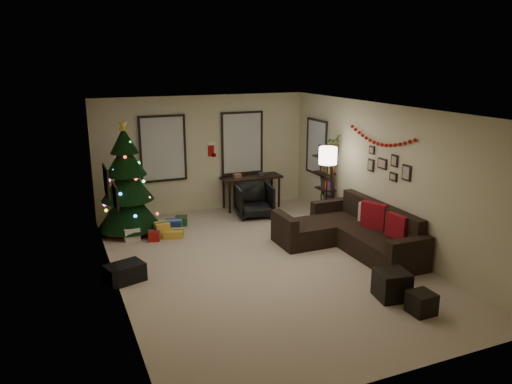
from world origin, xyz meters
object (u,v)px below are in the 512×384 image
desk_chair (254,200)px  desk (251,180)px  christmas_tree (127,186)px  sofa (351,234)px  bookshelf (326,184)px

desk_chair → desk: bearing=81.5°
christmas_tree → sofa: christmas_tree is taller
christmas_tree → desk: (3.00, 0.64, -0.30)m
bookshelf → sofa: bearing=-104.7°
christmas_tree → desk: size_ratio=1.65×
christmas_tree → desk: christmas_tree is taller
christmas_tree → sofa: (3.76, -2.52, -0.71)m
desk → bookshelf: size_ratio=0.87×
desk → desk_chair: bearing=-107.6°
desk → bookshelf: (1.21, -1.42, 0.12)m
desk → desk_chair: size_ratio=1.92×
christmas_tree → bookshelf: size_ratio=1.44×
desk → desk_chair: (-0.21, -0.65, -0.31)m
sofa → desk_chair: bearing=111.0°
christmas_tree → bookshelf: (4.21, -0.79, -0.18)m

